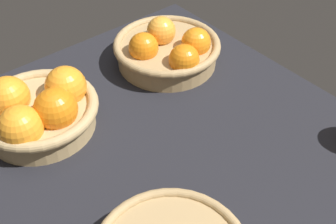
# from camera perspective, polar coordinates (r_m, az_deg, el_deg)

# --- Properties ---
(market_tray) EXTENTS (0.84, 0.72, 0.03)m
(market_tray) POSITION_cam_1_polar(r_m,az_deg,el_deg) (0.87, 0.70, -4.61)
(market_tray) COLOR black
(market_tray) RESTS_ON ground
(basket_far_right) EXTENTS (0.24, 0.24, 0.11)m
(basket_far_right) POSITION_cam_1_polar(r_m,az_deg,el_deg) (0.89, -16.42, 0.22)
(basket_far_right) COLOR tan
(basket_far_right) RESTS_ON market_tray
(basket_near_right) EXTENTS (0.25, 0.25, 0.11)m
(basket_near_right) POSITION_cam_1_polar(r_m,az_deg,el_deg) (1.03, -0.01, 8.13)
(basket_near_right) COLOR tan
(basket_near_right) RESTS_ON market_tray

